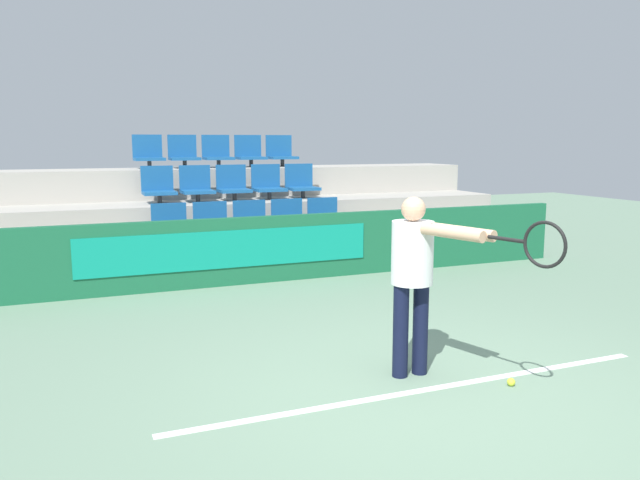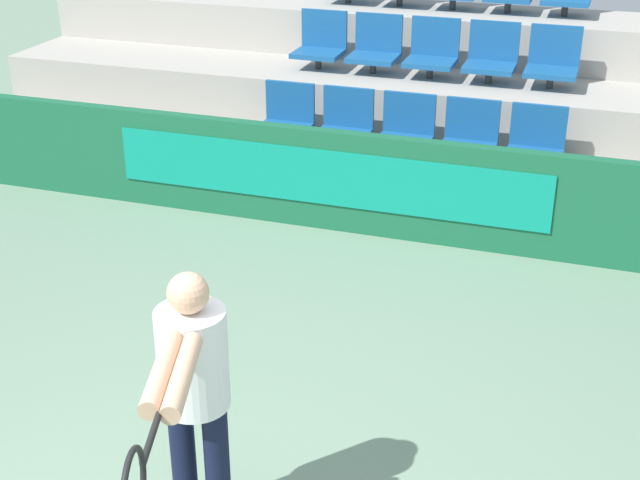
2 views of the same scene
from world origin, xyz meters
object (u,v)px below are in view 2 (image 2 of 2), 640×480
Objects in this scene: stadium_chair_2 at (406,131)px; stadium_chair_4 at (535,144)px; stadium_chair_7 at (432,52)px; tennis_player at (192,386)px; stadium_chair_0 at (286,118)px; stadium_chair_5 at (321,44)px; stadium_chair_8 at (491,57)px; stadium_chair_3 at (469,137)px; stadium_chair_1 at (345,124)px; stadium_chair_6 at (375,48)px; stadium_chair_9 at (553,62)px.

stadium_chair_2 is 1.00× the size of stadium_chair_4.
stadium_chair_7 is 5.74m from tennis_player.
stadium_chair_5 is at bearing 90.00° from stadium_chair_0.
stadium_chair_8 is 5.76m from tennis_player.
stadium_chair_3 is 0.60m from stadium_chair_4.
stadium_chair_1 is 1.32m from stadium_chair_5.
stadium_chair_6 is (0.60, 0.00, 0.00)m from stadium_chair_5.
stadium_chair_7 is (0.60, 0.00, 0.00)m from stadium_chair_6.
stadium_chair_2 is 1.18m from stadium_chair_7.
stadium_chair_2 is 1.32m from stadium_chair_8.
stadium_chair_0 is 0.60m from stadium_chair_1.
stadium_chair_0 and stadium_chair_3 have the same top height.
tennis_player reaches higher than stadium_chair_1.
stadium_chair_0 is 2.40m from stadium_chair_4.
stadium_chair_6 is at bearing 119.27° from stadium_chair_2.
stadium_chair_2 and stadium_chair_3 have the same top height.
stadium_chair_2 is at bearing 0.00° from stadium_chair_0.
stadium_chair_2 and stadium_chair_4 have the same top height.
stadium_chair_1 is 1.00× the size of stadium_chair_6.
stadium_chair_0 and stadium_chair_1 have the same top height.
stadium_chair_3 is at bearing -30.74° from stadium_chair_5.
stadium_chair_9 is at bearing 60.73° from stadium_chair_3.
stadium_chair_1 is at bearing -149.26° from stadium_chair_9.
stadium_chair_8 is at bearing 68.10° from tennis_player.
stadium_chair_5 is 2.40m from stadium_chair_9.
stadium_chair_2 is at bearing -90.00° from stadium_chair_7.
stadium_chair_8 is (0.00, 1.07, 0.50)m from stadium_chair_3.
stadium_chair_8 is at bearing 60.73° from stadium_chair_2.
stadium_chair_7 and stadium_chair_9 have the same top height.
stadium_chair_1 is at bearing 180.00° from stadium_chair_2.
stadium_chair_3 is 1.32m from stadium_chair_9.
stadium_chair_3 is 1.00× the size of stadium_chair_5.
stadium_chair_5 is 1.00× the size of stadium_chair_6.
stadium_chair_5 is at bearing 155.96° from stadium_chair_4.
stadium_chair_5 is 1.00× the size of stadium_chair_8.
stadium_chair_6 is 1.00× the size of stadium_chair_7.
stadium_chair_0 is 1.00× the size of stadium_chair_8.
stadium_chair_8 is at bearing 0.00° from stadium_chair_7.
stadium_chair_0 is 1.20m from stadium_chair_2.
stadium_chair_1 is 2.15m from stadium_chair_9.
stadium_chair_0 is 1.18m from stadium_chair_5.
stadium_chair_1 is at bearing 180.00° from stadium_chair_4.
stadium_chair_7 is (1.20, 0.00, 0.00)m from stadium_chair_5.
stadium_chair_0 is 1.00× the size of stadium_chair_4.
stadium_chair_9 is at bearing 0.00° from stadium_chair_7.
stadium_chair_6 is 0.60m from stadium_chair_7.
tennis_player is at bearing -101.24° from stadium_chair_9.
stadium_chair_8 reaches higher than stadium_chair_3.
stadium_chair_4 is 1.00× the size of stadium_chair_5.
stadium_chair_5 is 1.20m from stadium_chair_7.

